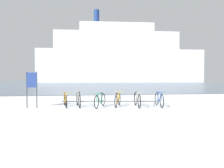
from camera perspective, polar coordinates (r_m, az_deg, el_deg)
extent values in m
cube|color=silver|center=(6.26, -6.17, -12.35)|extent=(80.00, 22.00, 0.08)
cube|color=slate|center=(72.09, -7.43, 0.47)|extent=(80.00, 110.00, 0.08)
cube|color=#47474C|center=(17.14, -7.06, -3.33)|extent=(80.00, 0.50, 0.05)
cylinder|color=#4C5156|center=(10.15, -0.40, -5.09)|extent=(5.03, 0.62, 0.05)
cylinder|color=#4C5156|center=(10.39, -13.10, -5.75)|extent=(0.04, 0.04, 0.28)
cylinder|color=#4C5156|center=(10.44, 12.24, -5.71)|extent=(0.04, 0.04, 0.28)
torus|color=black|center=(9.89, -13.29, -5.04)|extent=(0.16, 0.65, 0.65)
torus|color=black|center=(10.88, -13.69, -4.43)|extent=(0.16, 0.65, 0.65)
cylinder|color=gold|center=(10.20, -13.43, -4.17)|extent=(0.13, 0.52, 0.55)
cylinder|color=gold|center=(10.52, -13.56, -4.12)|extent=(0.07, 0.19, 0.49)
cylinder|color=gold|center=(10.25, -13.47, -2.79)|extent=(0.15, 0.65, 0.08)
cylinder|color=gold|center=(10.68, -13.61, -4.94)|extent=(0.11, 0.44, 0.18)
cylinder|color=gold|center=(9.90, -13.31, -3.92)|extent=(0.05, 0.11, 0.39)
cube|color=black|center=(10.57, -13.60, -2.56)|extent=(0.11, 0.21, 0.05)
cylinder|color=gold|center=(9.92, -13.34, -2.51)|extent=(0.46, 0.10, 0.02)
torus|color=black|center=(10.77, -10.10, -4.31)|extent=(0.14, 0.71, 0.71)
torus|color=black|center=(9.73, -9.44, -4.95)|extent=(0.14, 0.71, 0.71)
cylinder|color=gray|center=(10.42, -9.90, -3.79)|extent=(0.12, 0.55, 0.61)
cylinder|color=gray|center=(10.08, -9.69, -4.11)|extent=(0.06, 0.20, 0.54)
cylinder|color=gray|center=(10.32, -9.86, -2.36)|extent=(0.14, 0.69, 0.09)
cylinder|color=gray|center=(9.96, -9.59, -5.26)|extent=(0.10, 0.46, 0.19)
cylinder|color=gray|center=(10.71, -10.08, -3.21)|extent=(0.05, 0.12, 0.43)
cube|color=black|center=(9.98, -9.65, -2.41)|extent=(0.11, 0.21, 0.05)
cylinder|color=gray|center=(10.65, -10.07, -1.83)|extent=(0.46, 0.09, 0.02)
torus|color=black|center=(9.53, -4.56, -5.25)|extent=(0.29, 0.62, 0.65)
torus|color=black|center=(10.56, -2.58, -4.57)|extent=(0.29, 0.62, 0.65)
cylinder|color=#2D8C60|center=(9.85, -3.87, -4.33)|extent=(0.25, 0.54, 0.56)
cylinder|color=#2D8C60|center=(10.19, -3.23, -4.26)|extent=(0.11, 0.20, 0.50)
cylinder|color=#2D8C60|center=(9.91, -3.72, -2.89)|extent=(0.31, 0.67, 0.08)
cylinder|color=#2D8C60|center=(10.35, -2.96, -5.10)|extent=(0.21, 0.45, 0.18)
cylinder|color=#2D8C60|center=(9.55, -4.48, -4.08)|extent=(0.08, 0.12, 0.39)
cube|color=black|center=(10.24, -3.09, -2.64)|extent=(0.15, 0.22, 0.05)
cylinder|color=#2D8C60|center=(9.57, -4.40, -2.61)|extent=(0.43, 0.20, 0.02)
torus|color=black|center=(10.75, 2.14, -4.46)|extent=(0.25, 0.63, 0.65)
torus|color=black|center=(9.73, 1.17, -5.11)|extent=(0.25, 0.63, 0.65)
cylinder|color=gold|center=(10.41, 1.84, -4.02)|extent=(0.21, 0.53, 0.55)
cylinder|color=gold|center=(10.08, 1.53, -4.33)|extent=(0.10, 0.19, 0.49)
cylinder|color=gold|center=(10.31, 1.78, -2.73)|extent=(0.25, 0.65, 0.08)
cylinder|color=gold|center=(9.96, 1.39, -5.38)|extent=(0.18, 0.44, 0.18)
cylinder|color=gold|center=(10.69, 2.11, -3.47)|extent=(0.07, 0.12, 0.39)
cube|color=black|center=(9.98, 1.46, -2.77)|extent=(0.14, 0.22, 0.05)
cylinder|color=gold|center=(10.64, 2.08, -2.20)|extent=(0.44, 0.17, 0.02)
torus|color=black|center=(9.70, 7.96, -4.99)|extent=(0.10, 0.71, 0.71)
torus|color=black|center=(10.75, 6.85, -4.33)|extent=(0.10, 0.71, 0.71)
cylinder|color=gray|center=(10.02, 7.58, -4.04)|extent=(0.08, 0.56, 0.60)
cylinder|color=gray|center=(10.37, 7.22, -3.98)|extent=(0.05, 0.20, 0.53)
cylinder|color=gray|center=(10.08, 7.50, -2.51)|extent=(0.09, 0.70, 0.09)
cylinder|color=gray|center=(10.53, 7.07, -4.89)|extent=(0.07, 0.47, 0.19)
cylinder|color=gray|center=(9.71, 7.92, -3.75)|extent=(0.04, 0.12, 0.42)
cube|color=black|center=(10.42, 7.15, -2.29)|extent=(0.10, 0.21, 0.05)
cylinder|color=gray|center=(9.73, 7.88, -2.22)|extent=(0.46, 0.06, 0.02)
torus|color=black|center=(10.03, 14.37, -4.88)|extent=(0.12, 0.68, 0.68)
torus|color=black|center=(11.04, 12.91, -4.27)|extent=(0.12, 0.68, 0.68)
cylinder|color=#3359B2|center=(10.34, 13.87, -3.98)|extent=(0.10, 0.55, 0.58)
cylinder|color=#3359B2|center=(10.68, 13.39, -3.94)|extent=(0.06, 0.19, 0.52)
cylinder|color=#3359B2|center=(10.40, 13.76, -2.56)|extent=(0.11, 0.69, 0.08)
cylinder|color=#3359B2|center=(10.83, 13.19, -4.79)|extent=(0.09, 0.46, 0.19)
cylinder|color=#3359B2|center=(10.05, 14.32, -3.72)|extent=(0.05, 0.12, 0.41)
cube|color=black|center=(10.73, 13.30, -2.34)|extent=(0.10, 0.21, 0.05)
cylinder|color=#3359B2|center=(10.06, 14.27, -2.28)|extent=(0.46, 0.08, 0.02)
cylinder|color=#33383D|center=(10.65, -23.66, -1.51)|extent=(0.05, 0.05, 1.82)
cylinder|color=#33383D|center=(10.46, -21.18, -1.54)|extent=(0.05, 0.05, 1.82)
cube|color=navy|center=(10.54, -22.46, 1.10)|extent=(0.55, 0.12, 0.75)
cube|color=silver|center=(73.00, 2.45, 5.10)|extent=(59.29, 14.61, 11.63)
cube|color=white|center=(73.93, 1.31, 12.09)|extent=(44.54, 12.06, 6.39)
cube|color=white|center=(74.95, 1.31, 15.73)|extent=(26.85, 9.34, 3.26)
cylinder|color=navy|center=(75.78, -4.54, 18.89)|extent=(2.00, 2.00, 5.23)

